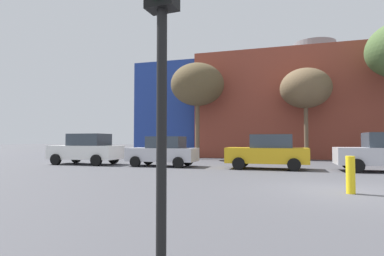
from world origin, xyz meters
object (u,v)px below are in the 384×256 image
object	(u,v)px
bollard_yellow_0	(351,175)
parked_car_0	(87,149)
bare_tree_0	(306,89)
parked_car_1	(163,151)
bare_tree_1	(197,85)
parked_car_2	(268,152)
traffic_light_near_left	(161,20)

from	to	relation	value
bollard_yellow_0	parked_car_0	bearing A→B (deg)	152.51
parked_car_0	bare_tree_0	xyz separation A→B (m)	(13.32, 7.58, 4.37)
parked_car_1	bare_tree_0	bearing A→B (deg)	-137.25
bollard_yellow_0	bare_tree_1	bearing A→B (deg)	120.57
parked_car_2	bollard_yellow_0	size ratio (longest dim) A/B	3.97
bare_tree_0	bollard_yellow_0	xyz separation A→B (m)	(0.22, -14.62, -4.79)
bare_tree_0	bollard_yellow_0	bearing A→B (deg)	-89.14
bare_tree_1	bollard_yellow_0	size ratio (longest dim) A/B	7.36
parked_car_0	parked_car_2	xyz separation A→B (m)	(10.95, 0.00, -0.05)
parked_car_0	bare_tree_0	world-z (taller)	bare_tree_0
parked_car_0	bollard_yellow_0	distance (m)	15.27
parked_car_2	bare_tree_0	size ratio (longest dim) A/B	0.61
parked_car_2	bare_tree_1	xyz separation A→B (m)	(-5.80, 7.16, 5.04)
parked_car_2	parked_car_0	bearing A→B (deg)	0.00
bollard_yellow_0	parked_car_2	bearing A→B (deg)	110.19
parked_car_2	traffic_light_near_left	world-z (taller)	traffic_light_near_left
parked_car_1	bare_tree_1	distance (m)	8.78
parked_car_2	parked_car_1	bearing A→B (deg)	0.00
parked_car_0	parked_car_1	size ratio (longest dim) A/B	1.11
traffic_light_near_left	bare_tree_0	world-z (taller)	bare_tree_0
parked_car_0	bare_tree_1	distance (m)	10.13
bare_tree_1	parked_car_2	bearing A→B (deg)	-51.00
parked_car_0	traffic_light_near_left	size ratio (longest dim) A/B	1.12
bare_tree_1	traffic_light_near_left	bearing A→B (deg)	-75.53
parked_car_1	parked_car_2	bearing A→B (deg)	-180.00
bare_tree_0	bollard_yellow_0	distance (m)	15.39
parked_car_1	parked_car_2	world-z (taller)	parked_car_2
parked_car_2	bare_tree_0	distance (m)	9.09
parked_car_0	bare_tree_1	xyz separation A→B (m)	(5.15, 7.16, 4.99)
traffic_light_near_left	parked_car_0	bearing A→B (deg)	-136.87
parked_car_1	bare_tree_1	bearing A→B (deg)	-90.24
parked_car_1	parked_car_0	bearing A→B (deg)	0.00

